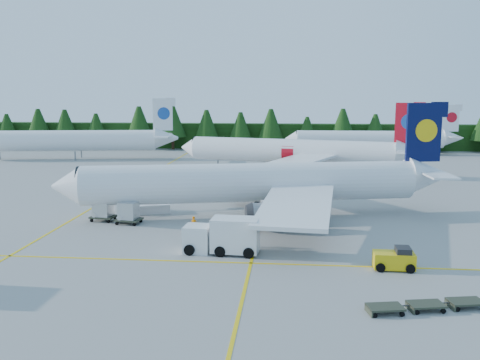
# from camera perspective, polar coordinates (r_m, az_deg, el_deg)

# --- Properties ---
(ground) EXTENTS (320.00, 320.00, 0.00)m
(ground) POSITION_cam_1_polar(r_m,az_deg,el_deg) (49.18, -5.33, -6.46)
(ground) COLOR gray
(ground) RESTS_ON ground
(taxi_stripe_a) EXTENTS (0.25, 120.00, 0.01)m
(taxi_stripe_a) POSITION_cam_1_polar(r_m,az_deg,el_deg) (71.59, -13.41, -1.68)
(taxi_stripe_a) COLOR yellow
(taxi_stripe_a) RESTS_ON ground
(taxi_stripe_b) EXTENTS (0.25, 120.00, 0.01)m
(taxi_stripe_b) POSITION_cam_1_polar(r_m,az_deg,el_deg) (67.87, 2.81, -2.03)
(taxi_stripe_b) COLOR yellow
(taxi_stripe_b) RESTS_ON ground
(taxi_stripe_cross) EXTENTS (80.00, 0.25, 0.01)m
(taxi_stripe_cross) POSITION_cam_1_polar(r_m,az_deg,el_deg) (43.55, -6.81, -8.57)
(taxi_stripe_cross) COLOR yellow
(taxi_stripe_cross) RESTS_ON ground
(treeline_hedge) EXTENTS (220.00, 4.00, 6.00)m
(treeline_hedge) POSITION_cam_1_polar(r_m,az_deg,el_deg) (129.21, 1.43, 4.71)
(treeline_hedge) COLOR black
(treeline_hedge) RESTS_ON ground
(airliner_navy) EXTENTS (41.54, 33.83, 12.23)m
(airliner_navy) POSITION_cam_1_polar(r_m,az_deg,el_deg) (57.43, 0.41, -0.37)
(airliner_navy) COLOR white
(airliner_navy) RESTS_ON ground
(airliner_red) EXTENTS (39.92, 32.46, 11.80)m
(airliner_red) POSITION_cam_1_polar(r_m,az_deg,el_deg) (90.36, 4.95, 3.05)
(airliner_red) COLOR white
(airliner_red) RESTS_ON ground
(airliner_far_left) EXTENTS (41.75, 10.29, 12.20)m
(airliner_far_left) POSITION_cam_1_polar(r_m,az_deg,el_deg) (113.90, -18.53, 4.03)
(airliner_far_left) COLOR white
(airliner_far_left) RESTS_ON ground
(airliner_far_right) EXTENTS (37.09, 4.52, 10.78)m
(airliner_far_right) POSITION_cam_1_polar(r_m,az_deg,el_deg) (119.95, 13.13, 4.30)
(airliner_far_right) COLOR white
(airliner_far_right) RESTS_ON ground
(airstairs) EXTENTS (4.42, 5.82, 3.44)m
(airstairs) POSITION_cam_1_polar(r_m,az_deg,el_deg) (61.02, -9.41, -2.72)
(airstairs) COLOR white
(airstairs) RESTS_ON ground
(service_truck) EXTENTS (6.41, 2.69, 3.02)m
(service_truck) POSITION_cam_1_polar(r_m,az_deg,el_deg) (44.98, -1.95, -5.94)
(service_truck) COLOR white
(service_truck) RESTS_ON ground
(baggage_tug) EXTENTS (3.09, 1.70, 1.64)m
(baggage_tug) POSITION_cam_1_polar(r_m,az_deg,el_deg) (42.77, 16.20, -8.09)
(baggage_tug) COLOR yellow
(baggage_tug) RESTS_ON ground
(dolly_train) EXTENTS (7.55, 3.11, 0.13)m
(dolly_train) POSITION_cam_1_polar(r_m,az_deg,el_deg) (35.79, 19.23, -12.40)
(dolly_train) COLOR #323627
(dolly_train) RESTS_ON ground
(uld_pair) EXTENTS (5.75, 3.23, 1.91)m
(uld_pair) POSITION_cam_1_polar(r_m,az_deg,el_deg) (56.92, -13.11, -3.16)
(uld_pair) COLOR #323627
(uld_pair) RESTS_ON ground
(crew_a) EXTENTS (0.60, 0.41, 1.61)m
(crew_a) POSITION_cam_1_polar(r_m,az_deg,el_deg) (51.59, -4.95, -4.77)
(crew_a) COLOR orange
(crew_a) RESTS_ON ground
(crew_b) EXTENTS (1.06, 0.92, 1.85)m
(crew_b) POSITION_cam_1_polar(r_m,az_deg,el_deg) (46.96, 0.49, -6.01)
(crew_b) COLOR #F35805
(crew_b) RESTS_ON ground
(crew_c) EXTENTS (0.60, 0.84, 1.94)m
(crew_c) POSITION_cam_1_polar(r_m,az_deg,el_deg) (46.19, 0.67, -6.21)
(crew_c) COLOR #E93604
(crew_c) RESTS_ON ground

